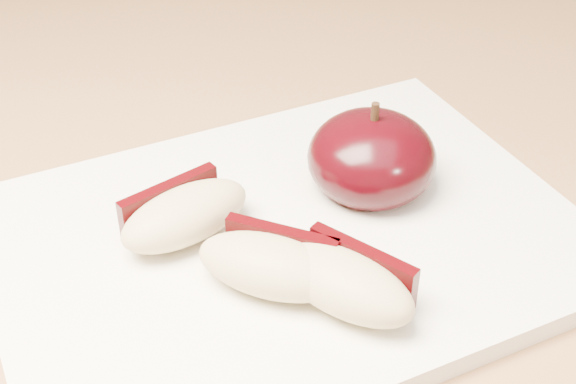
{
  "coord_description": "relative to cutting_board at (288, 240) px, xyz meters",
  "views": [
    {
      "loc": [
        -0.12,
        0.05,
        1.17
      ],
      "look_at": [
        -0.09,
        0.36,
        0.94
      ],
      "focal_mm": 50.0,
      "sensor_mm": 36.0,
      "label": 1
    }
  ],
  "objects": [
    {
      "name": "back_cabinet",
      "position": [
        0.09,
        0.84,
        -0.44
      ],
      "size": [
        2.4,
        0.62,
        0.94
      ],
      "color": "silver",
      "rests_on": "ground"
    },
    {
      "name": "cutting_board",
      "position": [
        0.0,
        0.0,
        0.0
      ],
      "size": [
        0.35,
        0.3,
        0.01
      ],
      "primitive_type": "cube",
      "rotation": [
        0.0,
        0.0,
        0.36
      ],
      "color": "white",
      "rests_on": "island_counter"
    },
    {
      "name": "apple_half",
      "position": [
        0.05,
        0.04,
        0.02
      ],
      "size": [
        0.08,
        0.08,
        0.06
      ],
      "rotation": [
        0.0,
        0.0,
        0.25
      ],
      "color": "black",
      "rests_on": "cutting_board"
    },
    {
      "name": "apple_wedge_a",
      "position": [
        -0.05,
        0.0,
        0.02
      ],
      "size": [
        0.08,
        0.07,
        0.03
      ],
      "rotation": [
        0.0,
        0.0,
        0.59
      ],
      "color": "tan",
      "rests_on": "cutting_board"
    },
    {
      "name": "apple_wedge_b",
      "position": [
        -0.01,
        -0.04,
        0.02
      ],
      "size": [
        0.08,
        0.06,
        0.03
      ],
      "rotation": [
        0.0,
        0.0,
        -0.46
      ],
      "color": "tan",
      "rests_on": "cutting_board"
    },
    {
      "name": "apple_wedge_c",
      "position": [
        0.02,
        -0.05,
        0.02
      ],
      "size": [
        0.07,
        0.07,
        0.03
      ],
      "rotation": [
        0.0,
        0.0,
        -0.74
      ],
      "color": "tan",
      "rests_on": "cutting_board"
    }
  ]
}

